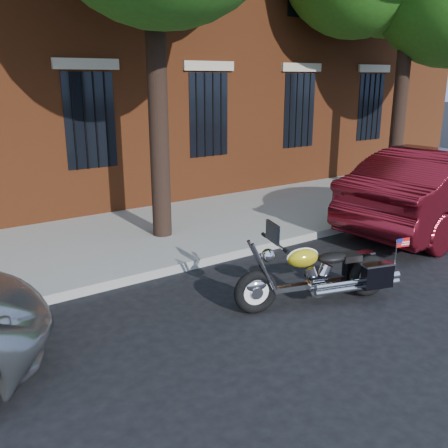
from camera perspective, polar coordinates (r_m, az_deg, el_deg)
ground at (r=7.26m, az=0.41°, el=-8.68°), size 120.00×120.00×0.00m
curb at (r=8.31m, az=-5.11°, el=-4.87°), size 40.00×0.16×0.15m
sidewalk at (r=9.90m, az=-10.55°, el=-1.57°), size 40.00×3.60×0.15m
motorcycle at (r=7.13m, az=11.24°, el=-5.77°), size 2.33×1.17×1.26m
car_maroon at (r=11.27m, az=23.98°, el=3.60°), size 5.31×2.14×1.72m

